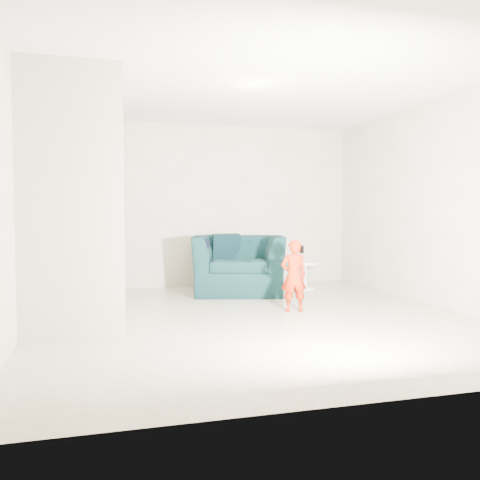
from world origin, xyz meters
The scene contains 13 objects.
floor centered at (0.00, 0.00, 0.00)m, with size 5.50×5.50×0.00m, color gray.
ceiling centered at (0.00, 0.00, 2.70)m, with size 5.50×5.50×0.00m, color silver.
back_wall centered at (0.00, 2.75, 1.35)m, with size 5.00×5.00×0.00m, color #A4A086.
front_wall centered at (0.00, -2.75, 1.35)m, with size 5.00×5.00×0.00m, color #A4A086.
left_wall centered at (-2.50, 0.00, 1.35)m, with size 5.50×5.50×0.00m, color #A4A086.
right_wall centered at (2.50, 0.00, 1.35)m, with size 5.50×5.50×0.00m, color #A4A086.
armchair centered at (0.31, 1.85, 0.44)m, with size 1.36×1.19×0.88m, color black.
toddler centered at (0.58, 0.25, 0.45)m, with size 0.33×0.21×0.89m, color #AF2805.
side_table centered at (1.44, 1.94, 0.30)m, with size 0.45×0.45×0.45m.
staircase centered at (-2.00, 0.55, 0.95)m, with size 1.02×3.03×3.62m.
cushion centered at (0.19, 2.21, 0.68)m, with size 0.44×0.12×0.42m, color black.
throw centered at (-0.25, 1.81, 0.55)m, with size 0.05×0.53×0.60m, color black.
phone centered at (0.68, 0.22, 0.78)m, with size 0.02×0.05×0.10m, color black.
Camera 1 is at (-1.73, -5.61, 1.22)m, focal length 38.00 mm.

